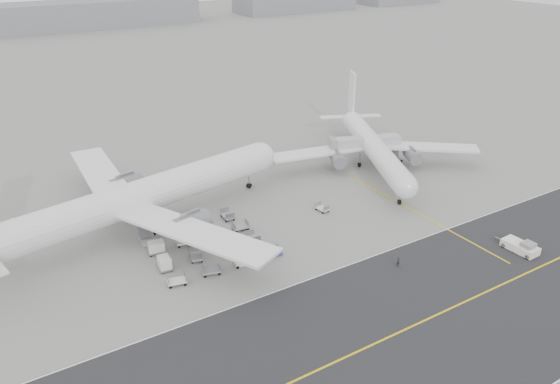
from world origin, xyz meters
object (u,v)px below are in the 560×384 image
jet_bridge (366,144)px  ground_crew_a (398,262)px  pushback_tug (521,247)px  airliner_a (141,197)px  airliner_b (373,146)px

jet_bridge → ground_crew_a: (-22.67, -35.16, -3.56)m
jet_bridge → pushback_tug: bearing=-74.4°
pushback_tug → jet_bridge: jet_bridge is taller
airliner_a → ground_crew_a: 43.61m
airliner_b → pushback_tug: 40.12m
jet_bridge → ground_crew_a: size_ratio=10.00×
pushback_tug → ground_crew_a: pushback_tug is taller
airliner_a → ground_crew_a: (28.83, -32.33, -5.09)m
jet_bridge → ground_crew_a: jet_bridge is taller
ground_crew_a → jet_bridge: bearing=54.2°
pushback_tug → ground_crew_a: size_ratio=4.44×
airliner_b → pushback_tug: size_ratio=5.95×
airliner_b → jet_bridge: size_ratio=2.64×
airliner_a → jet_bridge: (51.50, 2.84, -1.53)m
airliner_b → pushback_tug: (-2.96, -39.83, -3.79)m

